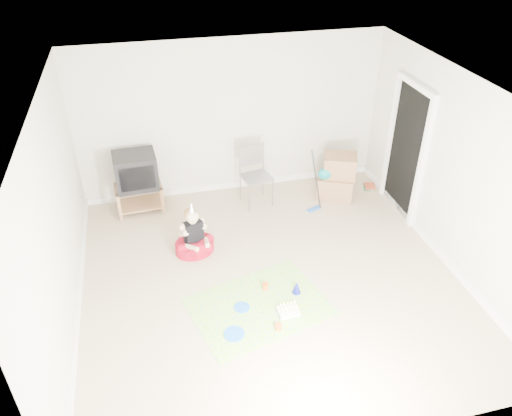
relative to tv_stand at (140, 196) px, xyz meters
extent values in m
plane|color=tan|center=(1.62, -2.12, -0.27)|extent=(5.00, 5.00, 0.00)
cube|color=black|center=(4.10, -0.92, 0.75)|extent=(0.02, 0.90, 2.05)
cube|color=#9A6C45|center=(0.00, 0.00, 0.17)|extent=(0.76, 0.51, 0.03)
cube|color=#9A6C45|center=(0.00, 0.00, -0.15)|extent=(0.76, 0.51, 0.03)
cube|color=#9A6C45|center=(-0.32, -0.22, -0.04)|extent=(0.05, 0.05, 0.46)
cube|color=#9A6C45|center=(0.35, -0.18, -0.04)|extent=(0.05, 0.05, 0.46)
cube|color=#9A6C45|center=(-0.35, 0.18, -0.04)|extent=(0.05, 0.05, 0.46)
cube|color=#9A6C45|center=(0.32, 0.22, -0.04)|extent=(0.05, 0.05, 0.46)
cube|color=black|center=(0.00, 0.00, 0.46)|extent=(0.68, 0.57, 0.56)
cube|color=gray|center=(1.89, -0.22, 0.21)|extent=(0.52, 0.50, 0.03)
cylinder|color=gray|center=(1.69, -0.25, 0.23)|extent=(0.02, 0.02, 1.00)
cylinder|color=gray|center=(2.09, -0.18, 0.23)|extent=(0.02, 0.02, 1.00)
cube|color=#9B6D4B|center=(3.23, -0.32, -0.08)|extent=(0.73, 0.66, 0.39)
cube|color=#9B6D4B|center=(3.29, -0.32, 0.30)|extent=(0.63, 0.57, 0.37)
ellipsoid|color=#0C7E8A|center=(3.03, -0.38, 0.22)|extent=(0.26, 0.18, 0.21)
cube|color=blue|center=(2.76, -0.66, -0.26)|extent=(0.25, 0.16, 0.03)
cylinder|color=black|center=(2.76, -0.66, 0.22)|extent=(0.14, 0.31, 0.94)
cube|color=#236B42|center=(3.94, -0.22, -0.26)|extent=(0.25, 0.28, 0.03)
cube|color=#B64027|center=(3.94, -0.22, -0.23)|extent=(0.22, 0.26, 0.02)
cylinder|color=#AD1023|center=(0.71, -1.28, -0.19)|extent=(0.74, 0.74, 0.16)
cube|color=black|center=(0.71, -1.28, 0.06)|extent=(0.30, 0.23, 0.35)
sphere|color=#D9B391|center=(0.71, -1.28, 0.33)|extent=(0.23, 0.23, 0.18)
cone|color=white|center=(0.71, -1.28, 0.49)|extent=(0.10, 0.10, 0.14)
cube|color=#E93184|center=(1.34, -2.61, -0.27)|extent=(1.92, 1.60, 0.01)
cube|color=white|center=(1.67, -2.83, -0.23)|extent=(0.26, 0.21, 0.07)
cube|color=#43BD6C|center=(1.67, -2.83, -0.26)|extent=(0.26, 0.21, 0.01)
cylinder|color=beige|center=(1.58, -2.87, -0.16)|extent=(0.01, 0.01, 0.07)
cylinder|color=beige|center=(1.62, -2.87, -0.16)|extent=(0.01, 0.01, 0.07)
cylinder|color=beige|center=(1.67, -2.87, -0.16)|extent=(0.01, 0.01, 0.07)
cylinder|color=beige|center=(1.71, -2.87, -0.16)|extent=(0.01, 0.01, 0.07)
cylinder|color=beige|center=(1.76, -2.87, -0.16)|extent=(0.01, 0.01, 0.07)
cylinder|color=beige|center=(1.58, -2.79, -0.16)|extent=(0.01, 0.01, 0.07)
cylinder|color=beige|center=(1.62, -2.79, -0.16)|extent=(0.01, 0.01, 0.07)
cylinder|color=beige|center=(1.67, -2.79, -0.16)|extent=(0.01, 0.01, 0.07)
cylinder|color=beige|center=(1.71, -2.79, -0.16)|extent=(0.01, 0.01, 0.07)
cylinder|color=beige|center=(1.76, -2.79, -0.16)|extent=(0.01, 0.01, 0.07)
cylinder|color=blue|center=(1.13, -2.59, -0.26)|extent=(0.21, 0.21, 0.01)
cylinder|color=blue|center=(0.94, -3.00, -0.26)|extent=(0.35, 0.35, 0.01)
cylinder|color=#E95819|center=(1.50, -2.32, -0.22)|extent=(0.11, 0.11, 0.09)
cylinder|color=#E95819|center=(1.47, -3.05, -0.22)|extent=(0.09, 0.09, 0.09)
cone|color=#191CB2|center=(1.88, -2.49, -0.18)|extent=(0.17, 0.17, 0.17)
camera|label=1|loc=(0.22, -7.09, 4.24)|focal=35.00mm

